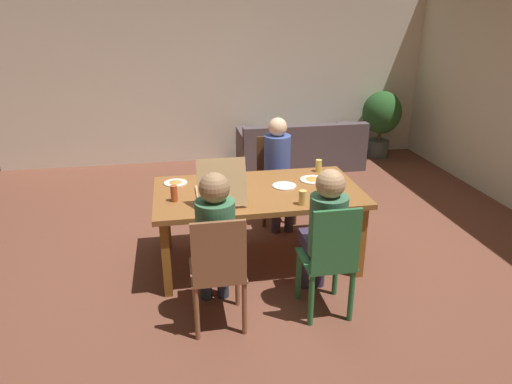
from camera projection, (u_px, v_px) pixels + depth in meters
name	position (u px, v px, depth m)	size (l,w,h in m)	color
ground_plane	(258.00, 260.00, 4.56)	(20.00, 20.00, 0.00)	brown
back_wall	(218.00, 70.00, 7.13)	(6.74, 0.12, 2.84)	beige
dining_table	(258.00, 197.00, 4.31)	(1.90, 1.05, 0.75)	#935A2C
chair_0	(275.00, 176.00, 5.34)	(0.42, 0.40, 0.96)	#553218
person_0	(278.00, 164.00, 5.13)	(0.30, 0.52, 1.21)	#3E3243
chair_1	(218.00, 269.00, 3.40)	(0.41, 0.43, 0.97)	brown
person_1	(215.00, 235.00, 3.48)	(0.29, 0.53, 1.25)	#2C3749
chair_2	(330.00, 260.00, 3.57)	(0.39, 0.43, 0.98)	#2F7340
person_2	(325.00, 227.00, 3.64)	(0.29, 0.54, 1.22)	#3C314B
pizza_box_0	(220.00, 191.00, 4.11)	(0.41, 0.56, 0.41)	tan
plate_0	(313.00, 179.00, 4.51)	(0.26, 0.26, 0.03)	white
plate_1	(284.00, 186.00, 4.36)	(0.23, 0.23, 0.01)	white
plate_2	(329.00, 195.00, 4.13)	(0.24, 0.24, 0.03)	white
plate_3	(175.00, 183.00, 4.43)	(0.22, 0.22, 0.03)	white
drinking_glass_0	(319.00, 166.00, 4.74)	(0.07, 0.07, 0.13)	#E0C860
drinking_glass_1	(174.00, 193.00, 4.01)	(0.06, 0.06, 0.14)	#B84F28
drinking_glass_2	(303.00, 198.00, 3.94)	(0.07, 0.07, 0.13)	#E8C161
couch	(300.00, 150.00, 7.15)	(1.87, 0.86, 0.73)	#54484C
potted_plant	(381.00, 116.00, 7.50)	(0.62, 0.62, 1.08)	#4D5652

